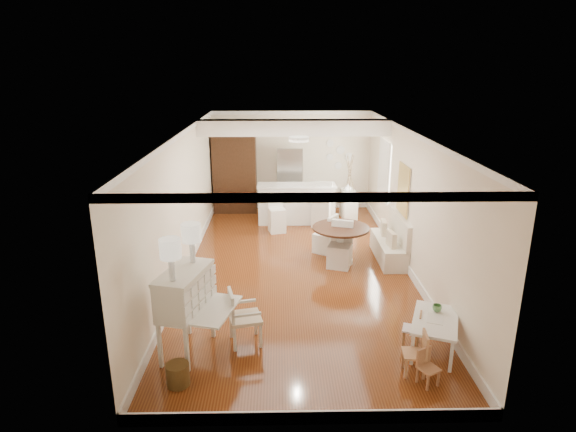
{
  "coord_description": "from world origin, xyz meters",
  "views": [
    {
      "loc": [
        -0.36,
        -9.12,
        4.02
      ],
      "look_at": [
        -0.18,
        0.3,
        1.05
      ],
      "focal_mm": 30.0,
      "sensor_mm": 36.0,
      "label": 1
    }
  ],
  "objects_px": {
    "wicker_basket": "(178,374)",
    "kids_chair_b": "(412,328)",
    "kids_chair_c": "(429,368)",
    "bar_stool_right": "(322,205)",
    "slip_chair_near": "(340,245)",
    "slip_chair_far": "(325,233)",
    "kids_table": "(434,335)",
    "fridge": "(302,180)",
    "bar_stool_left": "(277,214)",
    "kids_chair_a": "(414,353)",
    "sideboard": "(349,205)",
    "breakfast_counter": "(296,204)",
    "pantry_cabinet": "(235,172)",
    "gustavian_armchair": "(245,317)",
    "secretary_bureau": "(186,312)",
    "dining_table": "(340,245)"
  },
  "relations": [
    {
      "from": "slip_chair_near",
      "to": "dining_table",
      "type": "bearing_deg",
      "value": 98.27
    },
    {
      "from": "slip_chair_near",
      "to": "fridge",
      "type": "bearing_deg",
      "value": 117.02
    },
    {
      "from": "kids_chair_a",
      "to": "kids_chair_c",
      "type": "bearing_deg",
      "value": 33.19
    },
    {
      "from": "slip_chair_far",
      "to": "sideboard",
      "type": "xyz_separation_m",
      "value": [
        0.87,
        2.46,
        -0.05
      ]
    },
    {
      "from": "gustavian_armchair",
      "to": "pantry_cabinet",
      "type": "bearing_deg",
      "value": -7.12
    },
    {
      "from": "kids_chair_b",
      "to": "slip_chair_near",
      "type": "distance_m",
      "value": 3.04
    },
    {
      "from": "secretary_bureau",
      "to": "kids_table",
      "type": "relative_size",
      "value": 1.25
    },
    {
      "from": "pantry_cabinet",
      "to": "fridge",
      "type": "relative_size",
      "value": 1.28
    },
    {
      "from": "secretary_bureau",
      "to": "gustavian_armchair",
      "type": "xyz_separation_m",
      "value": [
        0.82,
        0.22,
        -0.21
      ]
    },
    {
      "from": "kids_chair_b",
      "to": "bar_stool_left",
      "type": "height_order",
      "value": "bar_stool_left"
    },
    {
      "from": "sideboard",
      "to": "kids_table",
      "type": "bearing_deg",
      "value": -89.13
    },
    {
      "from": "fridge",
      "to": "gustavian_armchair",
      "type": "bearing_deg",
      "value": -99.71
    },
    {
      "from": "kids_chair_a",
      "to": "pantry_cabinet",
      "type": "relative_size",
      "value": 0.27
    },
    {
      "from": "kids_table",
      "to": "breakfast_counter",
      "type": "distance_m",
      "value": 6.36
    },
    {
      "from": "wicker_basket",
      "to": "kids_chair_a",
      "type": "bearing_deg",
      "value": 3.28
    },
    {
      "from": "kids_chair_c",
      "to": "bar_stool_right",
      "type": "xyz_separation_m",
      "value": [
        -0.83,
        6.54,
        0.32
      ]
    },
    {
      "from": "kids_chair_c",
      "to": "bar_stool_right",
      "type": "bearing_deg",
      "value": 69.32
    },
    {
      "from": "kids_chair_c",
      "to": "sideboard",
      "type": "height_order",
      "value": "sideboard"
    },
    {
      "from": "wicker_basket",
      "to": "bar_stool_left",
      "type": "bearing_deg",
      "value": 78.01
    },
    {
      "from": "gustavian_armchair",
      "to": "dining_table",
      "type": "height_order",
      "value": "gustavian_armchair"
    },
    {
      "from": "bar_stool_left",
      "to": "bar_stool_right",
      "type": "bearing_deg",
      "value": 7.23
    },
    {
      "from": "kids_table",
      "to": "secretary_bureau",
      "type": "bearing_deg",
      "value": 179.23
    },
    {
      "from": "dining_table",
      "to": "pantry_cabinet",
      "type": "distance_m",
      "value": 4.69
    },
    {
      "from": "dining_table",
      "to": "bar_stool_left",
      "type": "distance_m",
      "value": 2.44
    },
    {
      "from": "wicker_basket",
      "to": "kids_chair_a",
      "type": "xyz_separation_m",
      "value": [
        3.15,
        0.18,
        0.16
      ]
    },
    {
      "from": "kids_table",
      "to": "kids_chair_c",
      "type": "relative_size",
      "value": 2.07
    },
    {
      "from": "kids_chair_a",
      "to": "kids_chair_c",
      "type": "relative_size",
      "value": 1.26
    },
    {
      "from": "bar_stool_right",
      "to": "pantry_cabinet",
      "type": "distance_m",
      "value": 2.8
    },
    {
      "from": "secretary_bureau",
      "to": "dining_table",
      "type": "distance_m",
      "value": 4.17
    },
    {
      "from": "gustavian_armchair",
      "to": "sideboard",
      "type": "bearing_deg",
      "value": -34.55
    },
    {
      "from": "slip_chair_far",
      "to": "fridge",
      "type": "bearing_deg",
      "value": -141.4
    },
    {
      "from": "kids_chair_b",
      "to": "slip_chair_far",
      "type": "bearing_deg",
      "value": -146.38
    },
    {
      "from": "gustavian_armchair",
      "to": "kids_chair_b",
      "type": "bearing_deg",
      "value": -105.5
    },
    {
      "from": "kids_chair_a",
      "to": "pantry_cabinet",
      "type": "distance_m",
      "value": 8.34
    },
    {
      "from": "gustavian_armchair",
      "to": "wicker_basket",
      "type": "xyz_separation_m",
      "value": [
        -0.82,
        -1.0,
        -0.28
      ]
    },
    {
      "from": "dining_table",
      "to": "slip_chair_far",
      "type": "xyz_separation_m",
      "value": [
        -0.26,
        0.64,
        0.03
      ]
    },
    {
      "from": "kids_table",
      "to": "slip_chair_near",
      "type": "height_order",
      "value": "slip_chair_near"
    },
    {
      "from": "kids_chair_a",
      "to": "sideboard",
      "type": "height_order",
      "value": "sideboard"
    },
    {
      "from": "breakfast_counter",
      "to": "wicker_basket",
      "type": "bearing_deg",
      "value": -104.78
    },
    {
      "from": "slip_chair_far",
      "to": "breakfast_counter",
      "type": "distance_m",
      "value": 2.23
    },
    {
      "from": "bar_stool_right",
      "to": "pantry_cabinet",
      "type": "relative_size",
      "value": 0.5
    },
    {
      "from": "kids_table",
      "to": "pantry_cabinet",
      "type": "distance_m",
      "value": 8.03
    },
    {
      "from": "gustavian_armchair",
      "to": "slip_chair_near",
      "type": "distance_m",
      "value": 3.35
    },
    {
      "from": "slip_chair_near",
      "to": "bar_stool_right",
      "type": "height_order",
      "value": "bar_stool_right"
    },
    {
      "from": "wicker_basket",
      "to": "kids_chair_b",
      "type": "bearing_deg",
      "value": 15.1
    },
    {
      "from": "slip_chair_near",
      "to": "slip_chair_far",
      "type": "relative_size",
      "value": 1.09
    },
    {
      "from": "bar_stool_right",
      "to": "fridge",
      "type": "height_order",
      "value": "fridge"
    },
    {
      "from": "gustavian_armchair",
      "to": "slip_chair_far",
      "type": "relative_size",
      "value": 0.98
    },
    {
      "from": "kids_chair_a",
      "to": "breakfast_counter",
      "type": "distance_m",
      "value": 6.78
    },
    {
      "from": "kids_chair_b",
      "to": "slip_chair_far",
      "type": "xyz_separation_m",
      "value": [
        -0.95,
        3.77,
        0.17
      ]
    }
  ]
}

